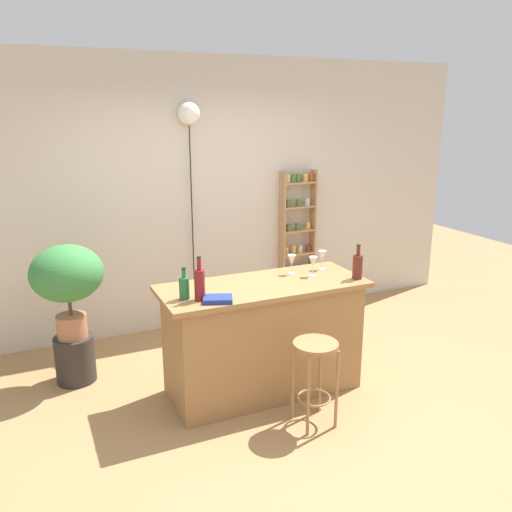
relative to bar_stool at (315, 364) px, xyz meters
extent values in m
plane|color=#A37A4C|center=(-0.13, 0.31, -0.48)|extent=(12.00, 12.00, 0.00)
cube|color=beige|center=(-0.13, 2.26, 0.92)|extent=(6.40, 0.10, 2.80)
cube|color=#9E7042|center=(-0.13, 0.61, -0.04)|extent=(1.53, 0.62, 0.89)
cube|color=#9E7042|center=(-0.13, 0.61, 0.43)|extent=(1.66, 0.68, 0.04)
cylinder|color=#997047|center=(-0.12, -0.12, -0.17)|extent=(0.02, 0.02, 0.62)
cylinder|color=#997047|center=(0.12, -0.12, -0.17)|extent=(0.02, 0.02, 0.62)
cylinder|color=#997047|center=(-0.12, 0.12, -0.17)|extent=(0.02, 0.02, 0.62)
cylinder|color=#997047|center=(0.12, 0.12, -0.17)|extent=(0.02, 0.02, 0.62)
torus|color=#997047|center=(0.00, 0.00, -0.27)|extent=(0.25, 0.25, 0.02)
cylinder|color=#9E7042|center=(0.00, 0.00, 0.15)|extent=(0.33, 0.33, 0.03)
cube|color=tan|center=(0.81, 2.12, 0.33)|extent=(0.02, 0.13, 1.62)
cube|color=tan|center=(1.20, 2.12, 0.33)|extent=(0.02, 0.13, 1.62)
cube|color=tan|center=(1.00, 2.12, -0.35)|extent=(0.37, 0.13, 0.02)
cylinder|color=brown|center=(0.87, 2.12, -0.29)|extent=(0.06, 0.06, 0.09)
cylinder|color=#4C7033|center=(0.95, 2.12, -0.29)|extent=(0.06, 0.06, 0.09)
cylinder|color=beige|center=(1.05, 2.12, -0.29)|extent=(0.06, 0.06, 0.09)
cylinder|color=#4C7033|center=(1.15, 2.11, -0.29)|extent=(0.06, 0.06, 0.09)
cube|color=tan|center=(1.00, 2.12, -0.08)|extent=(0.37, 0.13, 0.02)
cylinder|color=#994C23|center=(0.86, 2.12, -0.01)|extent=(0.05, 0.05, 0.11)
cylinder|color=beige|center=(0.92, 2.12, -0.01)|extent=(0.05, 0.05, 0.11)
cylinder|color=gold|center=(1.00, 2.13, -0.01)|extent=(0.05, 0.05, 0.11)
cylinder|color=#AD7A38|center=(1.08, 2.12, -0.01)|extent=(0.05, 0.05, 0.11)
cylinder|color=#994C23|center=(1.14, 2.11, -0.01)|extent=(0.05, 0.05, 0.11)
cube|color=tan|center=(1.00, 2.12, 0.19)|extent=(0.37, 0.13, 0.02)
cylinder|color=gold|center=(0.86, 2.12, 0.25)|extent=(0.05, 0.05, 0.09)
cylinder|color=gold|center=(0.96, 2.13, 0.25)|extent=(0.05, 0.05, 0.09)
cylinder|color=beige|center=(1.04, 2.12, 0.25)|extent=(0.05, 0.05, 0.09)
cylinder|color=brown|center=(1.14, 2.11, 0.25)|extent=(0.05, 0.05, 0.09)
cube|color=tan|center=(1.00, 2.12, 0.46)|extent=(0.37, 0.13, 0.02)
cylinder|color=#4C7033|center=(0.88, 2.11, 0.51)|extent=(0.06, 0.06, 0.08)
cylinder|color=#4C7033|center=(1.00, 2.12, 0.51)|extent=(0.06, 0.06, 0.08)
cylinder|color=gold|center=(1.14, 2.12, 0.51)|extent=(0.06, 0.06, 0.08)
cube|color=tan|center=(1.00, 2.12, 0.73)|extent=(0.37, 0.13, 0.02)
cylinder|color=#4C7033|center=(0.88, 2.12, 0.78)|extent=(0.06, 0.06, 0.08)
cylinder|color=#4C7033|center=(1.00, 2.12, 0.78)|extent=(0.06, 0.06, 0.08)
cylinder|color=silver|center=(1.12, 2.12, 0.78)|extent=(0.06, 0.06, 0.08)
cube|color=tan|center=(1.00, 2.12, 1.00)|extent=(0.37, 0.13, 0.02)
cylinder|color=beige|center=(0.86, 2.12, 1.06)|extent=(0.07, 0.07, 0.09)
cylinder|color=#4C7033|center=(0.93, 2.12, 1.06)|extent=(0.07, 0.07, 0.09)
cylinder|color=#4C7033|center=(1.00, 2.12, 1.06)|extent=(0.07, 0.07, 0.09)
cylinder|color=gold|center=(1.09, 2.12, 1.06)|extent=(0.07, 0.07, 0.09)
cylinder|color=#994C23|center=(1.16, 2.12, 1.06)|extent=(0.07, 0.07, 0.09)
cylinder|color=#2D2823|center=(-1.54, 1.40, -0.28)|extent=(0.33, 0.33, 0.40)
cylinder|color=#A86B4C|center=(-1.54, 1.40, 0.02)|extent=(0.25, 0.25, 0.20)
cylinder|color=brown|center=(-1.54, 1.40, 0.20)|extent=(0.03, 0.03, 0.16)
ellipsoid|color=#387F3D|center=(-1.54, 1.40, 0.49)|extent=(0.59, 0.53, 0.47)
cylinder|color=#236638|center=(-0.80, 0.53, 0.53)|extent=(0.08, 0.08, 0.16)
cylinder|color=#236638|center=(-0.80, 0.53, 0.64)|extent=(0.03, 0.03, 0.06)
cylinder|color=black|center=(-0.80, 0.53, 0.68)|extent=(0.03, 0.03, 0.01)
cylinder|color=#5B2319|center=(0.62, 0.42, 0.55)|extent=(0.08, 0.08, 0.20)
cylinder|color=#5B2319|center=(0.62, 0.42, 0.68)|extent=(0.03, 0.03, 0.08)
cylinder|color=black|center=(0.62, 0.42, 0.73)|extent=(0.03, 0.03, 0.01)
cylinder|color=maroon|center=(-0.71, 0.46, 0.56)|extent=(0.08, 0.08, 0.23)
cylinder|color=maroon|center=(-0.71, 0.46, 0.72)|extent=(0.03, 0.03, 0.09)
cylinder|color=black|center=(-0.71, 0.46, 0.77)|extent=(0.03, 0.03, 0.01)
cylinder|color=silver|center=(0.33, 0.63, 0.45)|extent=(0.06, 0.06, 0.00)
cylinder|color=silver|center=(0.33, 0.63, 0.49)|extent=(0.01, 0.01, 0.07)
cone|color=silver|center=(0.33, 0.63, 0.57)|extent=(0.07, 0.07, 0.08)
cylinder|color=silver|center=(0.50, 0.77, 0.45)|extent=(0.06, 0.06, 0.00)
cylinder|color=silver|center=(0.50, 0.77, 0.49)|extent=(0.01, 0.01, 0.07)
cone|color=silver|center=(0.50, 0.77, 0.57)|extent=(0.07, 0.07, 0.08)
cylinder|color=silver|center=(0.20, 0.75, 0.45)|extent=(0.06, 0.06, 0.00)
cylinder|color=silver|center=(0.20, 0.75, 0.49)|extent=(0.01, 0.01, 0.07)
cone|color=silver|center=(0.20, 0.75, 0.57)|extent=(0.07, 0.07, 0.08)
cube|color=navy|center=(-0.60, 0.38, 0.46)|extent=(0.25, 0.21, 0.03)
cylinder|color=black|center=(-0.23, 2.15, 0.63)|extent=(0.01, 0.01, 2.23)
sphere|color=white|center=(-0.23, 2.15, 1.74)|extent=(0.22, 0.22, 0.22)
camera|label=1|loc=(-1.82, -3.00, 1.78)|focal=37.06mm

